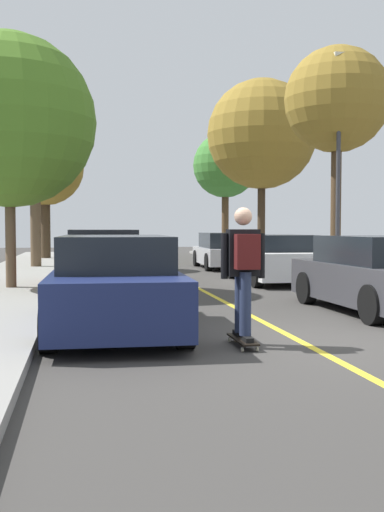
% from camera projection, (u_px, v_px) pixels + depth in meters
% --- Properties ---
extents(ground, '(80.00, 80.00, 0.00)m').
position_uv_depth(ground, '(299.00, 341.00, 8.20)').
color(ground, '#3D3A38').
extents(center_line, '(0.12, 39.20, 0.01)m').
position_uv_depth(center_line, '(229.00, 304.00, 12.13)').
color(center_line, gold).
rests_on(center_line, ground).
extents(parked_car_left_nearest, '(1.99, 4.27, 1.41)m').
position_uv_depth(parked_car_left_nearest, '(115.00, 284.00, 8.94)').
color(parked_car_left_nearest, navy).
rests_on(parked_car_left_nearest, ground).
extents(parked_car_left_near, '(1.91, 4.29, 1.48)m').
position_uv_depth(parked_car_left_near, '(102.00, 261.00, 14.69)').
color(parked_car_left_near, maroon).
rests_on(parked_car_left_near, ground).
extents(parked_car_right_nearest, '(1.94, 4.14, 1.38)m').
position_uv_depth(parked_car_right_nearest, '(379.00, 275.00, 10.98)').
color(parked_car_right_nearest, '#38383D').
rests_on(parked_car_right_nearest, ground).
extents(parked_car_right_near, '(2.06, 4.31, 1.34)m').
position_uv_depth(parked_car_right_near, '(275.00, 259.00, 16.89)').
color(parked_car_right_near, white).
rests_on(parked_car_right_near, ground).
extents(parked_car_right_far, '(2.06, 4.21, 1.34)m').
position_uv_depth(parked_car_right_far, '(225.00, 251.00, 22.75)').
color(parked_car_right_far, '#B7B7BC').
rests_on(parked_car_right_far, ground).
extents(street_tree_left_nearest, '(4.01, 4.01, 5.87)m').
position_uv_depth(street_tree_left_nearest, '(9.00, 121.00, 13.99)').
color(street_tree_left_nearest, brown).
rests_on(street_tree_left_nearest, sidewalk_left).
extents(street_tree_left_near, '(3.52, 3.52, 6.17)m').
position_uv_depth(street_tree_left_near, '(35.00, 144.00, 21.64)').
color(street_tree_left_near, brown).
rests_on(street_tree_left_near, sidewalk_left).
extents(street_tree_left_far, '(3.53, 3.53, 5.95)m').
position_uv_depth(street_tree_left_far, '(45.00, 167.00, 27.67)').
color(street_tree_left_far, '#3D2D1E').
rests_on(street_tree_left_far, sidewalk_left).
extents(street_tree_right_nearest, '(3.09, 3.09, 6.70)m').
position_uv_depth(street_tree_right_nearest, '(337.00, 101.00, 17.76)').
color(street_tree_right_nearest, '#4C3823').
rests_on(street_tree_right_nearest, sidewalk_right).
extents(street_tree_right_near, '(4.56, 4.56, 7.56)m').
position_uv_depth(street_tree_right_near, '(262.00, 135.00, 25.18)').
color(street_tree_right_near, '#3D2D1E').
rests_on(street_tree_right_near, sidewalk_right).
extents(street_tree_right_far, '(3.38, 3.38, 6.35)m').
position_uv_depth(street_tree_right_far, '(225.00, 166.00, 31.61)').
color(street_tree_right_far, '#4C3823').
rests_on(street_tree_right_far, sidewalk_right).
extents(fire_hydrant, '(0.20, 0.20, 0.70)m').
position_uv_depth(fire_hydrant, '(332.00, 266.00, 16.69)').
color(fire_hydrant, '#B2140F').
rests_on(fire_hydrant, sidewalk_right).
extents(streetlamp, '(0.36, 0.24, 6.22)m').
position_uv_depth(streetlamp, '(338.00, 151.00, 16.82)').
color(streetlamp, '#38383D').
rests_on(streetlamp, sidewalk_right).
extents(skateboard, '(0.22, 0.84, 0.10)m').
position_uv_depth(skateboard, '(243.00, 340.00, 7.80)').
color(skateboard, black).
rests_on(skateboard, ground).
extents(skateboarder, '(0.58, 0.70, 1.69)m').
position_uv_depth(skateboarder, '(244.00, 265.00, 7.72)').
color(skateboarder, black).
rests_on(skateboarder, skateboard).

